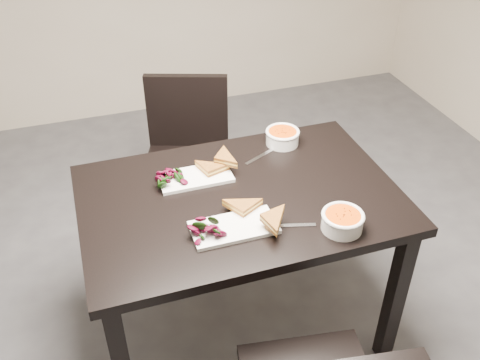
{
  "coord_description": "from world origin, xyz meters",
  "views": [
    {
      "loc": [
        -0.11,
        -1.23,
        1.98
      ],
      "look_at": [
        0.4,
        0.3,
        0.82
      ],
      "focal_mm": 40.11,
      "sensor_mm": 36.0,
      "label": 1
    }
  ],
  "objects_px": {
    "plate_near": "(234,227)",
    "soup_bowl_far": "(282,136)",
    "soup_bowl_near": "(342,220)",
    "table": "(240,215)",
    "chair_far": "(187,150)",
    "plate_far": "(195,177)"
  },
  "relations": [
    {
      "from": "soup_bowl_near",
      "to": "plate_far",
      "type": "distance_m",
      "value": 0.61
    },
    {
      "from": "soup_bowl_far",
      "to": "soup_bowl_near",
      "type": "bearing_deg",
      "value": -91.24
    },
    {
      "from": "plate_near",
      "to": "soup_bowl_far",
      "type": "height_order",
      "value": "soup_bowl_far"
    },
    {
      "from": "soup_bowl_near",
      "to": "soup_bowl_far",
      "type": "height_order",
      "value": "soup_bowl_near"
    },
    {
      "from": "chair_far",
      "to": "plate_near",
      "type": "distance_m",
      "value": 1.0
    },
    {
      "from": "plate_far",
      "to": "soup_bowl_far",
      "type": "height_order",
      "value": "soup_bowl_far"
    },
    {
      "from": "chair_far",
      "to": "soup_bowl_far",
      "type": "height_order",
      "value": "chair_far"
    },
    {
      "from": "table",
      "to": "plate_far",
      "type": "xyz_separation_m",
      "value": [
        -0.13,
        0.16,
        0.11
      ]
    },
    {
      "from": "table",
      "to": "plate_far",
      "type": "distance_m",
      "value": 0.23
    },
    {
      "from": "table",
      "to": "chair_far",
      "type": "distance_m",
      "value": 0.8
    },
    {
      "from": "chair_far",
      "to": "soup_bowl_near",
      "type": "height_order",
      "value": "chair_far"
    },
    {
      "from": "table",
      "to": "plate_near",
      "type": "bearing_deg",
      "value": -114.41
    },
    {
      "from": "soup_bowl_near",
      "to": "soup_bowl_far",
      "type": "xyz_separation_m",
      "value": [
        0.01,
        0.59,
        -0.0
      ]
    },
    {
      "from": "plate_near",
      "to": "plate_far",
      "type": "distance_m",
      "value": 0.34
    },
    {
      "from": "table",
      "to": "soup_bowl_far",
      "type": "relative_size",
      "value": 8.15
    },
    {
      "from": "soup_bowl_near",
      "to": "table",
      "type": "bearing_deg",
      "value": 133.19
    },
    {
      "from": "chair_far",
      "to": "soup_bowl_far",
      "type": "xyz_separation_m",
      "value": [
        0.32,
        -0.49,
        0.3
      ]
    },
    {
      "from": "chair_far",
      "to": "soup_bowl_near",
      "type": "relative_size",
      "value": 5.68
    },
    {
      "from": "soup_bowl_near",
      "to": "soup_bowl_far",
      "type": "distance_m",
      "value": 0.59
    },
    {
      "from": "table",
      "to": "soup_bowl_far",
      "type": "height_order",
      "value": "soup_bowl_far"
    },
    {
      "from": "plate_near",
      "to": "soup_bowl_near",
      "type": "relative_size",
      "value": 2.0
    },
    {
      "from": "table",
      "to": "soup_bowl_far",
      "type": "xyz_separation_m",
      "value": [
        0.29,
        0.29,
        0.14
      ]
    }
  ]
}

